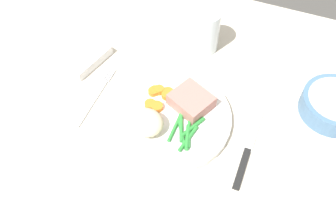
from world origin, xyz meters
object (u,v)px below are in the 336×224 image
object	(u,v)px
meat_portion	(191,101)
salad_bowl	(334,104)
dinner_plate	(168,117)
knife	(249,146)
napkin	(77,52)
water_glass	(204,33)
fork	(96,97)

from	to	relation	value
meat_portion	salad_bowl	xyz separation A→B (cm)	(27.22, 10.24, -0.66)
meat_portion	dinner_plate	bearing A→B (deg)	-130.60
meat_portion	knife	world-z (taller)	meat_portion
knife	napkin	xyz separation A→B (cm)	(-43.09, 9.37, 0.90)
salad_bowl	knife	bearing A→B (deg)	-133.30
knife	dinner_plate	bearing A→B (deg)	177.71
salad_bowl	napkin	world-z (taller)	salad_bowl
knife	napkin	distance (cm)	44.10
napkin	water_glass	bearing A→B (deg)	27.01
salad_bowl	dinner_plate	bearing A→B (deg)	-155.05
meat_portion	napkin	distance (cm)	30.08
fork	knife	size ratio (longest dim) A/B	0.81
water_glass	napkin	size ratio (longest dim) A/B	0.84
water_glass	salad_bowl	bearing A→B (deg)	-14.94
dinner_plate	knife	bearing A→B (deg)	-0.96
fork	napkin	distance (cm)	13.47
fork	water_glass	xyz separation A→B (cm)	(16.55, 22.70, 4.27)
knife	napkin	world-z (taller)	napkin
fork	water_glass	distance (cm)	28.41
dinner_plate	fork	size ratio (longest dim) A/B	1.55
dinner_plate	water_glass	xyz separation A→B (cm)	(0.09, 22.44, 3.67)
fork	meat_portion	bearing A→B (deg)	10.67
napkin	meat_portion	bearing A→B (deg)	-9.67
water_glass	napkin	bearing A→B (deg)	-152.99
meat_portion	salad_bowl	bearing A→B (deg)	20.61
meat_portion	knife	distance (cm)	14.46
fork	knife	bearing A→B (deg)	-1.56
dinner_plate	meat_portion	distance (cm)	5.78
water_glass	knife	bearing A→B (deg)	-53.40
knife	water_glass	bearing A→B (deg)	125.27
dinner_plate	napkin	distance (cm)	27.66
meat_portion	water_glass	size ratio (longest dim) A/B	0.74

